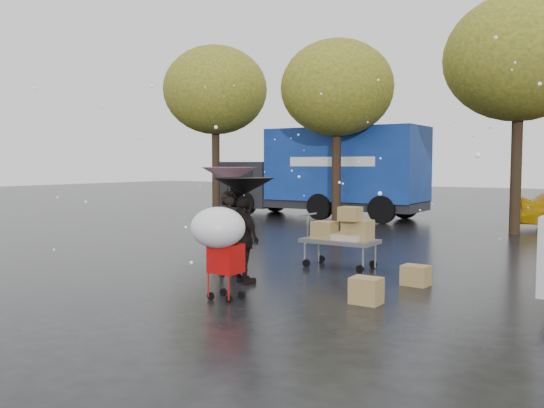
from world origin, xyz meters
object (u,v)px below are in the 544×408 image
Objects in this scene: vendor_cart at (343,233)px; shopping_cart at (219,233)px; person_black at (244,240)px; blue_truck at (327,173)px; person_pink at (230,233)px.

shopping_cart reaches higher than vendor_cart.
blue_truck is (-4.76, 12.09, 0.98)m from person_black.
person_pink is at bearing -9.68° from person_black.
person_black is at bearing 110.24° from shopping_cart.
person_pink is 0.84m from person_black.
person_black is at bearing -109.31° from vendor_cart.
shopping_cart is 14.40m from blue_truck.
person_pink is at bearing -129.27° from vendor_cart.
vendor_cart is at bearing -60.38° from blue_truck.
person_black is 0.19× the size of blue_truck.
blue_truck is (-5.56, 9.79, 1.03)m from vendor_cart.
person_pink is 0.19× the size of blue_truck.
person_pink is 1.03× the size of person_black.
person_black is 1.07× the size of shopping_cart.
blue_truck reaches higher than vendor_cart.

